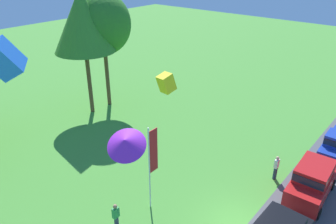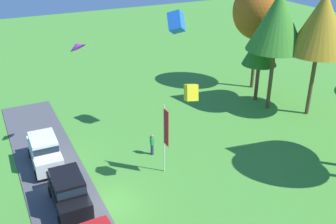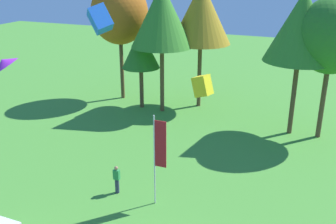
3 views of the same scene
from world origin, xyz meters
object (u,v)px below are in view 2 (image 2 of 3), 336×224
Objects in this scene: person_beside_suv at (152,144)px; tree_center_back at (261,48)px; tree_right_of_center at (259,11)px; car_suv_near_entrance at (44,150)px; tree_far_right at (322,24)px; flag_banner at (166,132)px; kite_box_high_left at (176,22)px; kite_box_topmost at (191,92)px; car_suv_by_flagpole at (68,190)px; kite_delta_over_trees at (77,46)px; tree_lone_near at (278,21)px.

tree_center_back reaches higher than person_beside_suv.
tree_right_of_center is at bearing 148.92° from tree_center_back.
car_suv_near_entrance is 0.42× the size of tree_far_right.
tree_center_back is 15.84m from flag_banner.
tree_right_of_center is at bearing 113.79° from kite_box_high_left.
person_beside_suv is at bearing -173.33° from kite_box_topmost.
kite_delta_over_trees reaches higher than car_suv_by_flagpole.
kite_delta_over_trees is at bearing -83.24° from tree_center_back.
car_suv_by_flagpole is 3.97× the size of kite_delta_over_trees.
tree_center_back is (-2.85, 21.16, 4.06)m from car_suv_near_entrance.
car_suv_by_flagpole is 7.30m from flag_banner.
tree_lone_near reaches higher than car_suv_near_entrance.
tree_far_right is 9.45× the size of kite_delta_over_trees.
person_beside_suv is (2.05, 7.56, -0.42)m from car_suv_near_entrance.
tree_lone_near reaches higher than flag_banner.
tree_right_of_center reaches higher than car_suv_near_entrance.
flag_banner is at bearing 57.39° from car_suv_near_entrance.
tree_center_back is (-4.90, 13.60, 4.48)m from person_beside_suv.
car_suv_by_flagpole is at bearing -68.16° from tree_center_back.
person_beside_suv is 1.21× the size of kite_box_high_left.
kite_box_topmost is at bearing 80.19° from car_suv_by_flagpole.
car_suv_near_entrance is at bearing -82.33° from tree_center_back.
tree_right_of_center reaches higher than flag_banner.
kite_box_high_left is at bearing -88.17° from tree_lone_near.
tree_lone_near reaches higher than person_beside_suv.
tree_center_back is at bearing 97.67° from car_suv_near_entrance.
kite_box_high_left is (0.32, -10.14, 0.98)m from tree_lone_near.
person_beside_suv is at bearing 115.53° from car_suv_by_flagpole.
tree_lone_near is 0.99× the size of tree_far_right.
tree_center_back is 18.26m from kite_delta_over_trees.
person_beside_suv is 7.63m from kite_box_topmost.
kite_delta_over_trees reaches higher than tree_center_back.
kite_box_high_left reaches higher than car_suv_near_entrance.
person_beside_suv is 15.61m from tree_lone_near.
flag_banner is 4.47× the size of kite_delta_over_trees.
kite_delta_over_trees is at bearing -122.99° from person_beside_suv.
tree_lone_near is 7.78× the size of kite_box_high_left.
car_suv_near_entrance is 3.28× the size of kite_box_high_left.
flag_banner is at bearing -3.41° from person_beside_suv.
car_suv_by_flagpole is 9.85m from kite_delta_over_trees.
kite_delta_over_trees is at bearing -75.67° from tree_right_of_center.
tree_center_back is 3.67m from tree_lone_near.
tree_right_of_center is 9.45× the size of kite_delta_over_trees.
car_suv_by_flagpole is 26.04m from tree_right_of_center.
car_suv_by_flagpole is (5.46, 0.42, 0.00)m from car_suv_near_entrance.
tree_center_back is 6.05× the size of kite_delta_over_trees.
kite_box_topmost is at bearing 6.67° from person_beside_suv.
car_suv_by_flagpole is at bearing -84.04° from flag_banner.
car_suv_near_entrance is 3.96× the size of kite_delta_over_trees.
kite_box_high_left is (5.32, -12.07, 1.19)m from tree_right_of_center.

